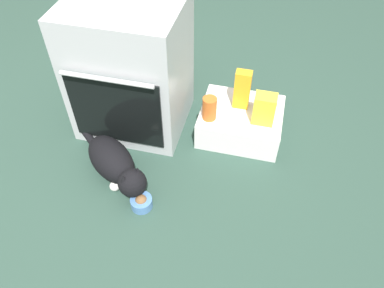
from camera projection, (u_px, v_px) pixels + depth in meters
ground at (118, 170)px, 2.12m from camera, size 8.00×8.00×0.00m
oven at (130, 69)px, 2.12m from camera, size 0.61×0.56×0.78m
pantry_cabinet at (241, 122)px, 2.26m from camera, size 0.47×0.40×0.17m
food_bowl at (141, 202)px, 1.93m from camera, size 0.11×0.11×0.08m
cat at (114, 163)px, 2.00m from camera, size 0.61×0.50×0.22m
juice_carton at (242, 90)px, 2.14m from camera, size 0.09×0.06×0.24m
sauce_jar at (209, 108)px, 2.11m from camera, size 0.08×0.08×0.14m
snack_bag at (264, 109)px, 2.08m from camera, size 0.12×0.09×0.18m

